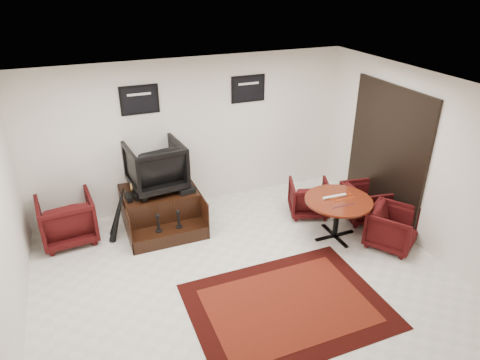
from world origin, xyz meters
name	(u,v)px	position (x,y,z in m)	size (l,w,h in m)	color
ground	(244,275)	(0.00, 0.00, 0.00)	(6.00, 6.00, 0.00)	white
room_shell	(268,160)	(0.41, 0.12, 1.79)	(6.02, 5.02, 2.81)	white
area_rug	(287,306)	(0.31, -0.82, 0.01)	(2.61, 1.96, 0.01)	black
shine_podium	(161,209)	(-0.81, 1.88, 0.31)	(1.30, 1.33, 0.67)	black
shine_chair	(155,164)	(-0.81, 2.02, 1.14)	(0.91, 0.85, 0.94)	black
shoes_pair	(132,196)	(-1.29, 1.79, 0.71)	(0.23, 0.26, 0.09)	black
polish_kit	(187,190)	(-0.38, 1.67, 0.71)	(0.27, 0.19, 0.09)	black
umbrella_black	(117,218)	(-1.59, 1.66, 0.44)	(0.33, 0.12, 0.88)	black
umbrella_hooked	(118,212)	(-1.55, 1.85, 0.45)	(0.33, 0.12, 0.89)	black
armchair_side	(67,217)	(-2.37, 1.99, 0.44)	(0.86, 0.80, 0.88)	black
meeting_table	(338,204)	(1.85, 0.39, 0.64)	(1.11, 1.11, 0.73)	#411609
table_chair_back	(309,196)	(1.82, 1.25, 0.36)	(0.69, 0.65, 0.71)	black
table_chair_window	(365,201)	(2.68, 0.71, 0.37)	(0.71, 0.66, 0.73)	black
table_chair_corner	(393,226)	(2.56, -0.17, 0.37)	(0.72, 0.68, 0.74)	black
paper_roll	(335,196)	(1.82, 0.46, 0.75)	(0.05, 0.05, 0.42)	silver
table_clutter	(343,200)	(1.90, 0.34, 0.73)	(0.57, 0.33, 0.01)	#D2440B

